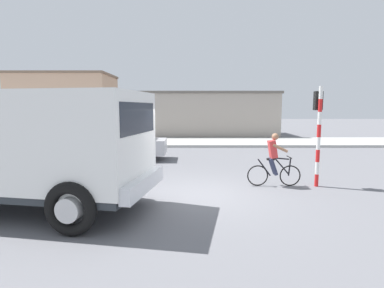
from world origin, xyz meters
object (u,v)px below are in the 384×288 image
object	(u,v)px
traffic_light_pole	(318,122)
car_red_near	(125,143)
cyclist	(274,160)
truck_foreground	(38,143)

from	to	relation	value
traffic_light_pole	car_red_near	distance (m)	8.90
cyclist	traffic_light_pole	world-z (taller)	traffic_light_pole
cyclist	car_red_near	bearing A→B (deg)	139.65
truck_foreground	cyclist	distance (m)	6.83
traffic_light_pole	truck_foreground	bearing A→B (deg)	-163.17
truck_foreground	traffic_light_pole	xyz separation A→B (m)	(7.76, 2.35, 0.40)
truck_foreground	traffic_light_pole	bearing A→B (deg)	16.83
traffic_light_pole	car_red_near	size ratio (longest dim) A/B	0.80
truck_foreground	car_red_near	size ratio (longest dim) A/B	1.43
truck_foreground	car_red_near	bearing A→B (deg)	86.17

